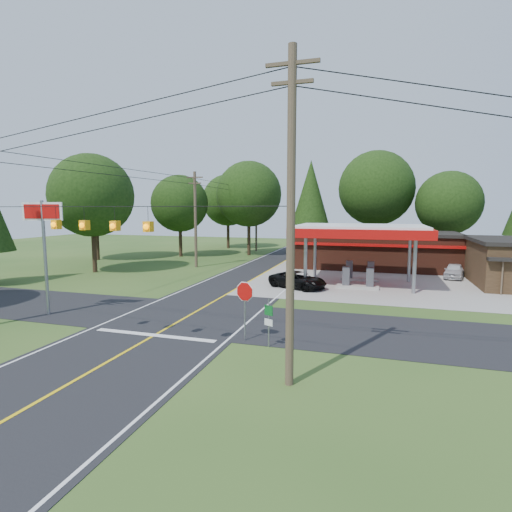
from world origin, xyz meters
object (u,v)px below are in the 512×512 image
(gas_canopy, at_px, (360,233))
(suv_car, at_px, (298,280))
(octagonal_stop_sign, at_px, (245,296))
(sedan_car, at_px, (454,271))
(big_stop_sign, at_px, (43,231))

(gas_canopy, xyz_separation_m, suv_car, (-4.50, -3.00, -3.62))
(suv_car, xyz_separation_m, octagonal_stop_sign, (-0.00, -13.01, 1.51))
(gas_canopy, relative_size, octagonal_stop_sign, 3.71)
(gas_canopy, height_order, octagonal_stop_sign, gas_canopy)
(gas_canopy, bearing_deg, suv_car, -146.31)
(suv_car, distance_m, octagonal_stop_sign, 13.10)
(gas_canopy, relative_size, suv_car, 2.29)
(suv_car, relative_size, sedan_car, 1.22)
(big_stop_sign, relative_size, octagonal_stop_sign, 2.33)
(big_stop_sign, bearing_deg, octagonal_stop_sign, -4.60)
(suv_car, distance_m, sedan_car, 15.11)
(gas_canopy, bearing_deg, sedan_car, 34.47)
(gas_canopy, xyz_separation_m, sedan_car, (8.00, 5.49, -3.62))
(suv_car, distance_m, big_stop_sign, 17.86)
(gas_canopy, height_order, sedan_car, gas_canopy)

